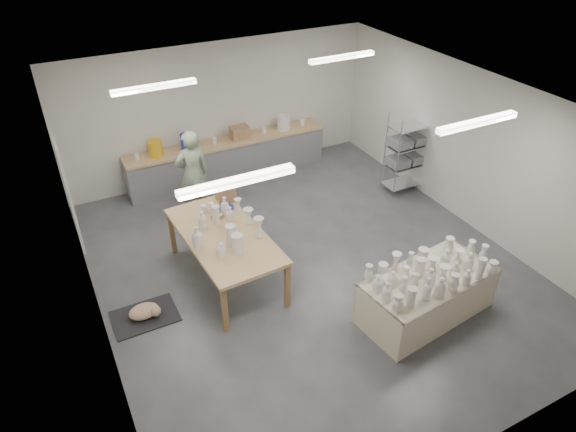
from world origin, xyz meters
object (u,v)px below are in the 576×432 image
red_stool (192,196)px  drying_table (427,293)px  work_table (225,230)px  potter (193,174)px

red_stool → drying_table: bearing=-64.7°
drying_table → red_stool: 5.20m
work_table → drying_table: bearing=-47.5°
potter → red_stool: (0.00, 0.27, -0.64)m
potter → drying_table: bearing=115.7°
red_stool → potter: bearing=-90.0°
work_table → potter: bearing=83.0°
drying_table → work_table: 3.37m
drying_table → potter: 4.98m
work_table → red_stool: size_ratio=5.81×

